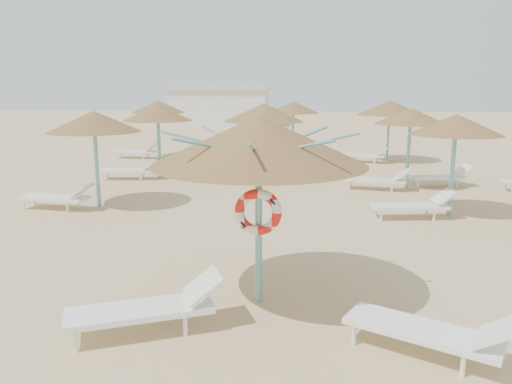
{
  "coord_description": "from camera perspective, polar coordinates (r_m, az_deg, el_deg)",
  "views": [
    {
      "loc": [
        0.89,
        -7.45,
        3.33
      ],
      "look_at": [
        0.04,
        2.05,
        1.3
      ],
      "focal_mm": 35.0,
      "sensor_mm": 36.0,
      "label": 1
    }
  ],
  "objects": [
    {
      "name": "ground",
      "position": [
        8.21,
        -1.57,
        -11.92
      ],
      "size": [
        120.0,
        120.0,
        0.0
      ],
      "primitive_type": "plane",
      "color": "tan",
      "rests_on": "ground"
    },
    {
      "name": "main_palapa",
      "position": [
        7.42,
        0.32,
        5.81
      ],
      "size": [
        3.25,
        3.25,
        2.91
      ],
      "color": "#65AFAE",
      "rests_on": "ground"
    },
    {
      "name": "lounger_main_a",
      "position": [
        7.16,
        -11.95,
        -12.71
      ],
      "size": [
        2.2,
        1.4,
        0.77
      ],
      "rotation": [
        0.0,
        0.0,
        0.4
      ],
      "color": "white",
      "rests_on": "ground"
    },
    {
      "name": "lounger_main_b",
      "position": [
        6.79,
        19.63,
        -14.74
      ],
      "size": [
        2.09,
        1.52,
        0.74
      ],
      "rotation": [
        0.0,
        0.0,
        -0.5
      ],
      "color": "white",
      "rests_on": "ground"
    },
    {
      "name": "palapa_field",
      "position": [
        17.96,
        9.09,
        8.58
      ],
      "size": [
        20.02,
        13.19,
        2.72
      ],
      "color": "#65AFAE",
      "rests_on": "ground"
    },
    {
      "name": "service_hut",
      "position": [
        43.04,
        -4.14,
        9.75
      ],
      "size": [
        8.4,
        4.4,
        3.25
      ],
      "color": "silver",
      "rests_on": "ground"
    }
  ]
}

